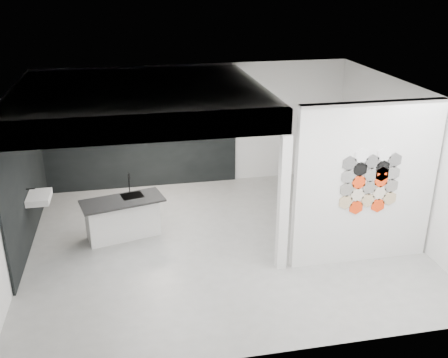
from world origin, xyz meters
The scene contains 17 objects.
floor centered at (0.00, 0.00, -0.01)m, with size 7.00×6.00×0.01m, color gray.
partition_panel centered at (2.23, -1.00, 1.40)m, with size 2.45×0.15×2.80m, color silver.
bay_clad_back centered at (-1.30, 2.97, 1.18)m, with size 4.40×0.04×2.35m, color black.
bay_clad_left centered at (-3.47, 1.00, 1.18)m, with size 0.04×4.00×2.35m, color black.
bulkhead centered at (-1.30, 1.00, 2.55)m, with size 4.40×4.00×0.40m, color silver.
corner_column centered at (0.82, -1.00, 1.18)m, with size 0.16×0.16×2.35m, color silver.
fascia_beam centered at (-1.30, -0.92, 2.55)m, with size 4.40×0.16×0.40m, color silver.
wall_basin centered at (-3.24, 0.80, 0.85)m, with size 0.40×0.60×0.12m, color silver.
display_shelf centered at (-1.20, 2.87, 1.30)m, with size 3.00×0.15×0.04m, color black.
kitchen_island centered at (-1.77, 0.59, 0.41)m, with size 1.60×1.00×1.20m.
stockpot centered at (-2.01, 2.87, 1.42)m, with size 0.23×0.23×0.19m, color black.
kettle centered at (-0.05, 2.87, 1.39)m, with size 0.17×0.17×0.15m, color black.
glass_bowl centered at (0.15, 2.87, 1.37)m, with size 0.15×0.15×0.11m, color gray.
glass_vase centered at (0.15, 2.87, 1.39)m, with size 0.09×0.09×0.13m, color gray.
bottle_dark centered at (-1.59, 2.87, 1.41)m, with size 0.06×0.06×0.17m, color black.
utensil_cup centered at (-1.87, 2.87, 1.38)m, with size 0.09×0.09×0.11m, color black.
hex_tile_cluster centered at (2.26, -1.09, 1.50)m, with size 1.04×0.02×1.16m.
Camera 1 is at (-1.53, -7.96, 4.63)m, focal length 40.00 mm.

